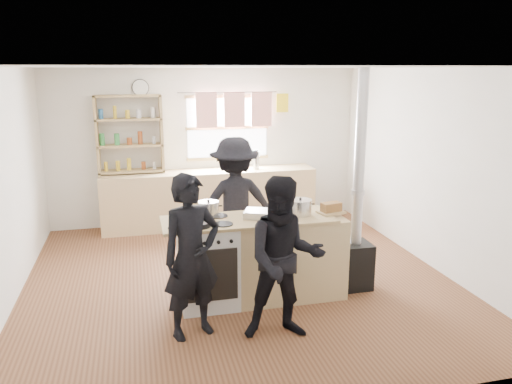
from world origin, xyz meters
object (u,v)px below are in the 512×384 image
stockpot_counter (300,207)px  flue_heater (356,234)px  roast_tray (262,214)px  person_near_left (192,257)px  person_far (235,203)px  thermos (256,160)px  bread_board (331,209)px  skillet_greens (198,223)px  stockpot_stove (209,209)px  person_near_right (285,259)px  cooking_island (262,258)px

stockpot_counter → flue_heater: 0.78m
roast_tray → stockpot_counter: size_ratio=1.75×
stockpot_counter → person_near_left: person_near_left is taller
stockpot_counter → person_far: 1.13m
thermos → bread_board: 2.80m
skillet_greens → stockpot_stove: size_ratio=1.50×
stockpot_counter → person_far: bearing=118.5°
person_near_left → person_near_right: person_near_left is taller
roast_tray → person_near_left: size_ratio=0.28×
stockpot_counter → roast_tray: bearing=179.7°
flue_heater → person_near_left: (-1.94, -0.61, 0.14)m
cooking_island → person_near_left: person_near_left is taller
thermos → skillet_greens: 3.20m
thermos → person_far: size_ratio=0.17×
cooking_island → skillet_greens: 0.87m
person_far → cooking_island: bearing=93.5°
person_near_right → person_far: size_ratio=0.93×
person_near_left → person_near_right: (0.83, -0.24, -0.01)m
person_near_right → stockpot_stove: bearing=125.2°
stockpot_stove → person_near_right: bearing=-62.5°
stockpot_counter → person_far: (-0.53, 0.98, -0.18)m
stockpot_counter → person_near_left: bearing=-154.3°
flue_heater → person_near_left: bearing=-162.4°
cooking_island → roast_tray: 0.51m
bread_board → person_far: person_far is taller
stockpot_stove → bread_board: (1.33, -0.22, -0.03)m
skillet_greens → stockpot_stove: stockpot_stove is taller
cooking_island → stockpot_stove: size_ratio=8.83×
thermos → person_near_right: bearing=-99.7°
cooking_island → person_near_left: (-0.83, -0.61, 0.32)m
roast_tray → person_near_right: person_near_right is taller
cooking_island → flue_heater: (1.11, 0.01, 0.18)m
roast_tray → flue_heater: 1.16m
thermos → flue_heater: flue_heater is taller
skillet_greens → stockpot_stove: (0.16, 0.34, 0.05)m
stockpot_counter → person_near_left: 1.42m
stockpot_counter → person_near_right: 0.98m
roast_tray → person_near_left: (-0.83, -0.61, -0.19)m
stockpot_stove → person_far: (0.44, 0.78, -0.18)m
person_near_right → person_far: person_far is taller
roast_tray → skillet_greens: bearing=-168.5°
thermos → skillet_greens: bearing=-114.4°
skillet_greens → stockpot_stove: 0.38m
cooking_island → bread_board: size_ratio=6.23×
roast_tray → person_near_left: person_near_left is taller
roast_tray → stockpot_stove: stockpot_stove is taller
bread_board → stockpot_counter: bearing=176.4°
skillet_greens → person_near_left: 0.51m
roast_tray → flue_heater: flue_heater is taller
bread_board → person_far: (-0.88, 1.00, -0.15)m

